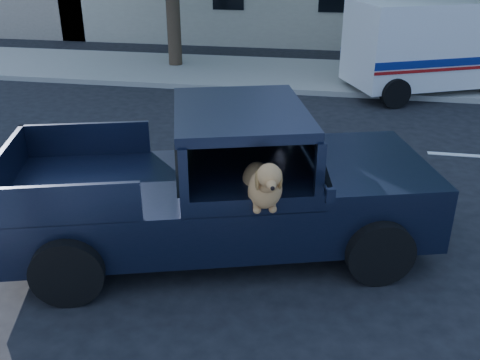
# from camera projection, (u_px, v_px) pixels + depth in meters

# --- Properties ---
(ground) EXTENTS (120.00, 120.00, 0.00)m
(ground) POSITION_uv_depth(u_px,v_px,m) (247.00, 219.00, 8.47)
(ground) COLOR black
(ground) RESTS_ON ground
(far_sidewalk) EXTENTS (60.00, 4.00, 0.15)m
(far_sidewalk) POSITION_uv_depth(u_px,v_px,m) (296.00, 75.00, 16.64)
(far_sidewalk) COLOR gray
(far_sidewalk) RESTS_ON ground
(lane_stripes) EXTENTS (21.60, 0.14, 0.01)m
(lane_stripes) POSITION_uv_depth(u_px,v_px,m) (368.00, 149.00, 11.18)
(lane_stripes) COLOR silver
(lane_stripes) RESTS_ON ground
(pickup_truck) EXTENTS (6.14, 3.79, 2.06)m
(pickup_truck) POSITION_uv_depth(u_px,v_px,m) (214.00, 203.00, 7.49)
(pickup_truck) COLOR black
(pickup_truck) RESTS_ON ground
(mail_truck) EXTENTS (5.03, 3.80, 2.51)m
(mail_truck) POSITION_uv_depth(u_px,v_px,m) (430.00, 54.00, 14.58)
(mail_truck) COLOR silver
(mail_truck) RESTS_ON ground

